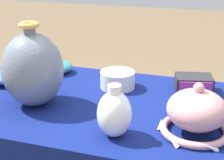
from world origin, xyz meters
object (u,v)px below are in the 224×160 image
Objects in this scene: mosaic_tile_box at (194,84)px; bowl_shallow_teal at (58,67)px; vase_dome_bell at (196,114)px; pot_squat_ivory at (118,80)px; bowl_shallow_cobalt at (7,76)px; jar_round_porcelain at (114,113)px; vase_tall_bulbous at (33,69)px.

bowl_shallow_teal is (-0.58, 0.03, -0.00)m from mosaic_tile_box.
vase_dome_bell is 1.40× the size of mosaic_tile_box.
bowl_shallow_teal is at bearing 164.33° from pot_squat_ivory.
vase_dome_bell is at bearing -30.07° from bowl_shallow_teal.
jar_round_porcelain is (0.54, -0.27, 0.04)m from bowl_shallow_cobalt.
jar_round_porcelain reaches higher than bowl_shallow_teal.
mosaic_tile_box is 0.45m from jar_round_porcelain.
bowl_shallow_cobalt is 0.99× the size of jar_round_porcelain.
mosaic_tile_box is at bearing 10.01° from pot_squat_ivory.
vase_dome_bell is at bearing -13.96° from bowl_shallow_cobalt.
vase_dome_bell is at bearing -4.01° from vase_tall_bulbous.
pot_squat_ivory is (-0.28, -0.05, 0.00)m from mosaic_tile_box.
jar_round_porcelain is at bearing -158.82° from vase_dome_bell.
bowl_shallow_cobalt is (-0.72, -0.13, -0.00)m from mosaic_tile_box.
vase_tall_bulbous is 1.85× the size of bowl_shallow_cobalt.
vase_dome_bell reaches higher than mosaic_tile_box.
pot_squat_ivory is at bearing 46.01° from vase_tall_bulbous.
bowl_shallow_teal is 0.59m from jar_round_porcelain.
vase_tall_bulbous reaches higher than bowl_shallow_teal.
bowl_shallow_cobalt is (-0.44, -0.08, -0.01)m from pot_squat_ivory.
jar_round_porcelain is at bearing -127.62° from mosaic_tile_box.
vase_dome_bell reaches higher than bowl_shallow_teal.
vase_tall_bulbous is 0.59m from mosaic_tile_box.
pot_squat_ivory reaches higher than bowl_shallow_teal.
mosaic_tile_box is at bearing 65.57° from jar_round_porcelain.
pot_squat_ivory is at bearing 10.80° from bowl_shallow_cobalt.
vase_dome_bell is 0.23m from jar_round_porcelain.
mosaic_tile_box is (-0.03, 0.32, -0.03)m from vase_dome_bell.
vase_dome_bell is 0.33m from mosaic_tile_box.
vase_dome_bell reaches higher than jar_round_porcelain.
pot_squat_ivory is 0.86× the size of bowl_shallow_cobalt.
pot_squat_ivory reaches higher than mosaic_tile_box.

